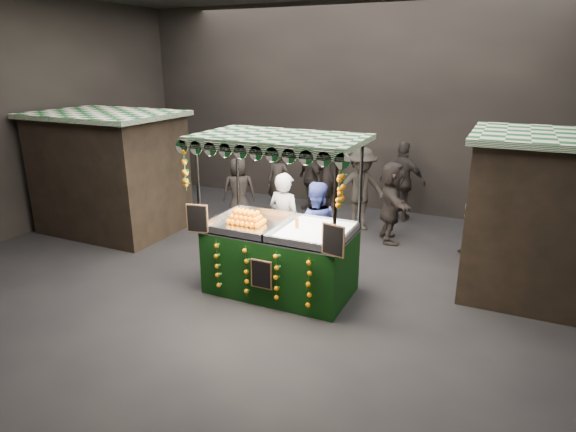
% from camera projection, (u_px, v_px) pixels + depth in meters
% --- Properties ---
extents(ground, '(12.00, 12.00, 0.00)m').
position_uv_depth(ground, '(270.00, 281.00, 8.37)').
color(ground, black).
rests_on(ground, ground).
extents(market_hall, '(12.10, 10.10, 5.05)m').
position_uv_depth(market_hall, '(267.00, 79.00, 7.33)').
color(market_hall, black).
rests_on(market_hall, ground).
extents(neighbour_stall_left, '(3.00, 2.20, 2.60)m').
position_uv_depth(neighbour_stall_left, '(111.00, 172.00, 10.59)').
color(neighbour_stall_left, black).
rests_on(neighbour_stall_left, ground).
extents(neighbour_stall_right, '(3.00, 2.20, 2.60)m').
position_uv_depth(neighbour_stall_right, '(566.00, 219.00, 7.50)').
color(neighbour_stall_right, black).
rests_on(neighbour_stall_right, ground).
extents(juice_stall, '(2.66, 1.56, 2.58)m').
position_uv_depth(juice_stall, '(280.00, 247.00, 7.76)').
color(juice_stall, black).
rests_on(juice_stall, ground).
extents(vendor_grey, '(0.72, 0.54, 1.79)m').
position_uv_depth(vendor_grey, '(284.00, 222.00, 8.64)').
color(vendor_grey, slate).
rests_on(vendor_grey, ground).
extents(vendor_blue, '(1.01, 0.91, 1.68)m').
position_uv_depth(vendor_blue, '(315.00, 229.00, 8.46)').
color(vendor_blue, navy).
rests_on(vendor_blue, ground).
extents(shopper_0, '(0.62, 0.44, 1.60)m').
position_uv_depth(shopper_0, '(278.00, 182.00, 11.79)').
color(shopper_0, black).
rests_on(shopper_0, ground).
extents(shopper_1, '(1.14, 1.08, 1.86)m').
position_uv_depth(shopper_1, '(485.00, 213.00, 9.00)').
color(shopper_1, black).
rests_on(shopper_1, ground).
extents(shopper_2, '(1.15, 0.61, 1.87)m').
position_uv_depth(shopper_2, '(402.00, 182.00, 11.31)').
color(shopper_2, '#2D2624').
rests_on(shopper_2, ground).
extents(shopper_3, '(1.38, 1.25, 1.86)m').
position_uv_depth(shopper_3, '(361.00, 189.00, 10.66)').
color(shopper_3, '#272420').
rests_on(shopper_3, ground).
extents(shopper_4, '(0.90, 0.80, 1.55)m').
position_uv_depth(shopper_4, '(239.00, 191.00, 11.17)').
color(shopper_4, black).
rests_on(shopper_4, ground).
extents(shopper_5, '(1.10, 1.65, 1.70)m').
position_uv_depth(shopper_5, '(391.00, 202.00, 9.98)').
color(shopper_5, '#292321').
rests_on(shopper_5, ground).
extents(shopper_6, '(0.44, 0.65, 1.74)m').
position_uv_depth(shopper_6, '(326.00, 174.00, 12.36)').
color(shopper_6, black).
rests_on(shopper_6, ground).
extents(shopper_7, '(0.98, 0.85, 1.58)m').
position_uv_depth(shopper_7, '(310.00, 179.00, 12.15)').
color(shopper_7, black).
rests_on(shopper_7, ground).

